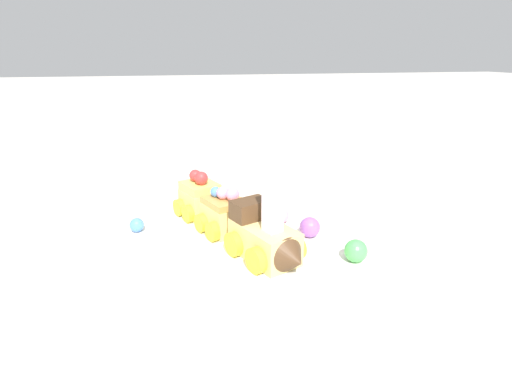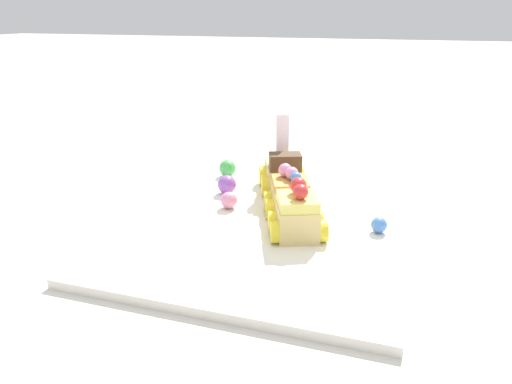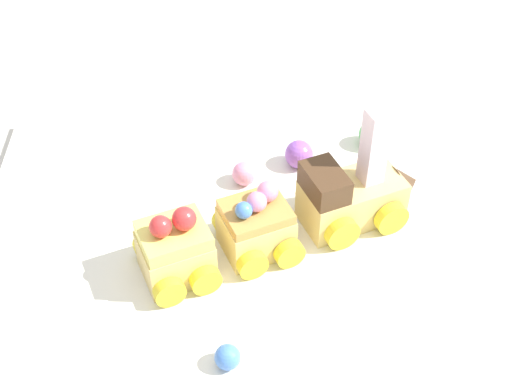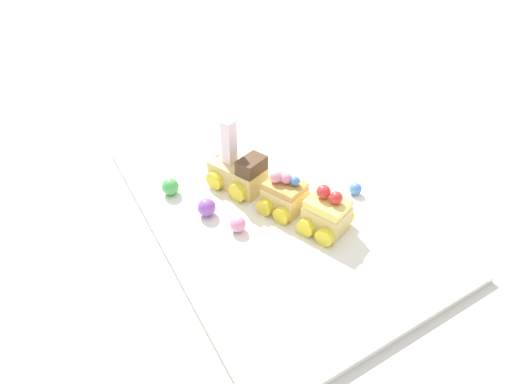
# 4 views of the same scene
# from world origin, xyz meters

# --- Properties ---
(ground_plane) EXTENTS (10.00, 10.00, 0.00)m
(ground_plane) POSITION_xyz_m (0.00, 0.00, 0.00)
(ground_plane) COLOR beige
(display_board) EXTENTS (0.61, 0.39, 0.01)m
(display_board) POSITION_xyz_m (0.00, 0.00, 0.01)
(display_board) COLOR white
(display_board) RESTS_ON ground_plane
(cake_train_locomotive) EXTENTS (0.13, 0.10, 0.13)m
(cake_train_locomotive) POSITION_xyz_m (0.07, 0.02, 0.04)
(cake_train_locomotive) COLOR #E5C675
(cake_train_locomotive) RESTS_ON display_board
(cake_car_caramel) EXTENTS (0.09, 0.09, 0.07)m
(cake_car_caramel) POSITION_xyz_m (-0.03, -0.02, 0.04)
(cake_car_caramel) COLOR #E5C675
(cake_car_caramel) RESTS_ON display_board
(cake_car_lemon) EXTENTS (0.09, 0.09, 0.08)m
(cake_car_lemon) POSITION_xyz_m (-0.10, -0.05, 0.04)
(cake_car_lemon) COLOR #E5C675
(cake_car_lemon) RESTS_ON display_board
(gumball_green) EXTENTS (0.03, 0.03, 0.03)m
(gumball_green) POSITION_xyz_m (0.10, 0.13, 0.03)
(gumball_green) COLOR #4CBC56
(gumball_green) RESTS_ON display_board
(gumball_pink) EXTENTS (0.03, 0.03, 0.03)m
(gumball_pink) POSITION_xyz_m (-0.04, 0.08, 0.02)
(gumball_pink) COLOR pink
(gumball_pink) RESTS_ON display_board
(gumball_purple) EXTENTS (0.03, 0.03, 0.03)m
(gumball_purple) POSITION_xyz_m (0.02, 0.10, 0.03)
(gumball_purple) COLOR #9956C6
(gumball_purple) RESTS_ON display_board
(gumball_blue) EXTENTS (0.02, 0.02, 0.02)m
(gumball_blue) POSITION_xyz_m (-0.06, -0.15, 0.02)
(gumball_blue) COLOR #4C84E0
(gumball_blue) RESTS_ON display_board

